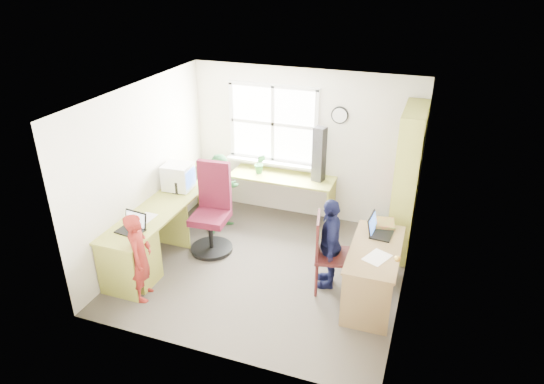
{
  "coord_description": "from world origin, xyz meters",
  "views": [
    {
      "loc": [
        1.95,
        -5.18,
        3.85
      ],
      "look_at": [
        0.0,
        0.25,
        1.05
      ],
      "focal_mm": 32.0,
      "sensor_mm": 36.0,
      "label": 1
    }
  ],
  "objects_px": {
    "potted_plant": "(260,164)",
    "person_navy": "(330,243)",
    "l_desk": "(169,233)",
    "person_red": "(140,257)",
    "swivel_chair": "(212,214)",
    "wooden_chair": "(327,251)",
    "right_desk": "(374,262)",
    "laptop_right": "(378,229)",
    "laptop_left": "(132,226)",
    "crt_monitor": "(178,177)",
    "person_green": "(223,193)",
    "cd_tower": "(319,154)",
    "bookshelf": "(407,185)"
  },
  "relations": [
    {
      "from": "potted_plant",
      "to": "person_navy",
      "type": "bearing_deg",
      "value": -44.11
    },
    {
      "from": "l_desk",
      "to": "laptop_right",
      "type": "distance_m",
      "value": 2.8
    },
    {
      "from": "swivel_chair",
      "to": "crt_monitor",
      "type": "height_order",
      "value": "swivel_chair"
    },
    {
      "from": "swivel_chair",
      "to": "laptop_right",
      "type": "distance_m",
      "value": 2.35
    },
    {
      "from": "cd_tower",
      "to": "right_desk",
      "type": "bearing_deg",
      "value": -40.23
    },
    {
      "from": "potted_plant",
      "to": "swivel_chair",
      "type": "bearing_deg",
      "value": -103.64
    },
    {
      "from": "laptop_left",
      "to": "bookshelf",
      "type": "bearing_deg",
      "value": 38.93
    },
    {
      "from": "swivel_chair",
      "to": "wooden_chair",
      "type": "height_order",
      "value": "swivel_chair"
    },
    {
      "from": "laptop_left",
      "to": "cd_tower",
      "type": "distance_m",
      "value": 2.92
    },
    {
      "from": "person_red",
      "to": "right_desk",
      "type": "bearing_deg",
      "value": -89.09
    },
    {
      "from": "person_green",
      "to": "person_navy",
      "type": "xyz_separation_m",
      "value": [
        1.89,
        -0.86,
        -0.0
      ]
    },
    {
      "from": "bookshelf",
      "to": "person_green",
      "type": "xyz_separation_m",
      "value": [
        -2.66,
        -0.36,
        -0.39
      ]
    },
    {
      "from": "swivel_chair",
      "to": "laptop_right",
      "type": "relative_size",
      "value": 3.49
    },
    {
      "from": "person_green",
      "to": "right_desk",
      "type": "bearing_deg",
      "value": -89.23
    },
    {
      "from": "laptop_right",
      "to": "bookshelf",
      "type": "bearing_deg",
      "value": -7.85
    },
    {
      "from": "right_desk",
      "to": "laptop_right",
      "type": "xyz_separation_m",
      "value": [
        -0.03,
        0.35,
        0.26
      ]
    },
    {
      "from": "person_green",
      "to": "person_navy",
      "type": "height_order",
      "value": "same"
    },
    {
      "from": "right_desk",
      "to": "l_desk",
      "type": "bearing_deg",
      "value": -178.61
    },
    {
      "from": "crt_monitor",
      "to": "person_red",
      "type": "bearing_deg",
      "value": -81.91
    },
    {
      "from": "laptop_left",
      "to": "cd_tower",
      "type": "height_order",
      "value": "cd_tower"
    },
    {
      "from": "laptop_right",
      "to": "person_green",
      "type": "bearing_deg",
      "value": 80.03
    },
    {
      "from": "crt_monitor",
      "to": "laptop_left",
      "type": "height_order",
      "value": "crt_monitor"
    },
    {
      "from": "laptop_right",
      "to": "person_green",
      "type": "xyz_separation_m",
      "value": [
        -2.44,
        0.63,
        -0.18
      ]
    },
    {
      "from": "potted_plant",
      "to": "person_green",
      "type": "bearing_deg",
      "value": -123.06
    },
    {
      "from": "l_desk",
      "to": "potted_plant",
      "type": "xyz_separation_m",
      "value": [
        0.69,
        1.7,
        0.46
      ]
    },
    {
      "from": "right_desk",
      "to": "laptop_left",
      "type": "height_order",
      "value": "laptop_left"
    },
    {
      "from": "l_desk",
      "to": "right_desk",
      "type": "distance_m",
      "value": 2.77
    },
    {
      "from": "l_desk",
      "to": "person_green",
      "type": "distance_m",
      "value": 1.16
    },
    {
      "from": "l_desk",
      "to": "bookshelf",
      "type": "bearing_deg",
      "value": 26.43
    },
    {
      "from": "potted_plant",
      "to": "laptop_right",
      "type": "bearing_deg",
      "value": -30.86
    },
    {
      "from": "bookshelf",
      "to": "laptop_left",
      "type": "height_order",
      "value": "bookshelf"
    },
    {
      "from": "wooden_chair",
      "to": "laptop_left",
      "type": "xyz_separation_m",
      "value": [
        -2.36,
        -0.65,
        0.24
      ]
    },
    {
      "from": "wooden_chair",
      "to": "person_navy",
      "type": "xyz_separation_m",
      "value": [
        0.01,
        0.1,
        0.05
      ]
    },
    {
      "from": "bookshelf",
      "to": "wooden_chair",
      "type": "distance_m",
      "value": 1.61
    },
    {
      "from": "potted_plant",
      "to": "person_navy",
      "type": "relative_size",
      "value": 0.27
    },
    {
      "from": "l_desk",
      "to": "person_red",
      "type": "height_order",
      "value": "person_red"
    },
    {
      "from": "crt_monitor",
      "to": "person_navy",
      "type": "relative_size",
      "value": 0.34
    },
    {
      "from": "swivel_chair",
      "to": "person_navy",
      "type": "bearing_deg",
      "value": -13.89
    },
    {
      "from": "cd_tower",
      "to": "swivel_chair",
      "type": "bearing_deg",
      "value": -120.39
    },
    {
      "from": "right_desk",
      "to": "laptop_right",
      "type": "bearing_deg",
      "value": 93.79
    },
    {
      "from": "wooden_chair",
      "to": "person_red",
      "type": "height_order",
      "value": "person_red"
    },
    {
      "from": "laptop_left",
      "to": "potted_plant",
      "type": "height_order",
      "value": "potted_plant"
    },
    {
      "from": "crt_monitor",
      "to": "person_navy",
      "type": "height_order",
      "value": "person_navy"
    },
    {
      "from": "bookshelf",
      "to": "wooden_chair",
      "type": "xyz_separation_m",
      "value": [
        -0.78,
        -1.33,
        -0.44
      ]
    },
    {
      "from": "swivel_chair",
      "to": "person_red",
      "type": "height_order",
      "value": "swivel_chair"
    },
    {
      "from": "crt_monitor",
      "to": "laptop_right",
      "type": "relative_size",
      "value": 1.13
    },
    {
      "from": "l_desk",
      "to": "laptop_left",
      "type": "relative_size",
      "value": 8.27
    },
    {
      "from": "wooden_chair",
      "to": "person_navy",
      "type": "bearing_deg",
      "value": 71.93
    },
    {
      "from": "cd_tower",
      "to": "potted_plant",
      "type": "distance_m",
      "value": 0.98
    },
    {
      "from": "l_desk",
      "to": "person_red",
      "type": "relative_size",
      "value": 2.53
    }
  ]
}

